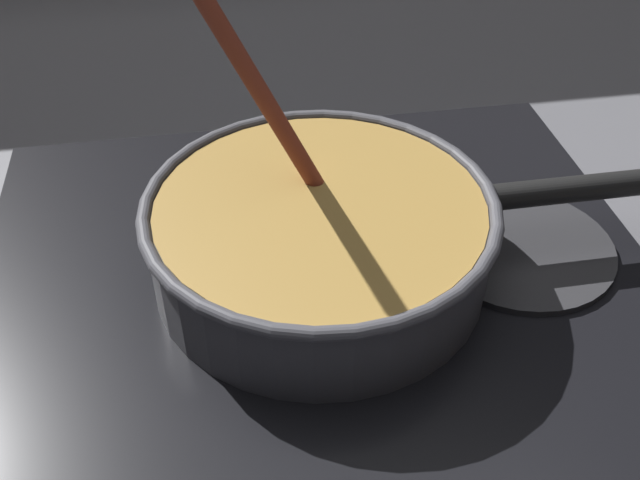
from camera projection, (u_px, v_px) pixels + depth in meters
The scene contains 5 objects.
ground at pixel (322, 379), 0.57m from camera, with size 2.40×1.60×0.04m, color #4C4C51.
hob_plate at pixel (320, 278), 0.62m from camera, with size 0.56×0.48×0.01m, color black.
burner_ring at pixel (320, 269), 0.61m from camera, with size 0.20×0.20×0.01m, color #592D0C.
spare_burner at pixel (519, 247), 0.63m from camera, with size 0.16×0.16×0.01m, color #262628.
cooking_pan at pixel (322, 234), 0.59m from camera, with size 0.45×0.28×0.30m.
Camera 1 is at (-0.06, -0.36, 0.43)m, focal length 41.25 mm.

